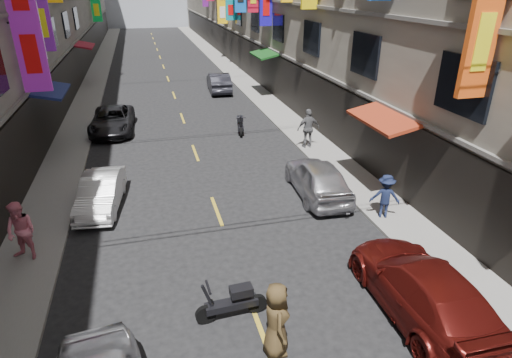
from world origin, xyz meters
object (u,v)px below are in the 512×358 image
scooter_far_right (240,125)px  pedestrian_lfar (21,231)px  car_right_near (423,289)px  car_right_mid (318,178)px  car_right_far (219,82)px  car_left_far (112,120)px  pedestrian_rnear (385,196)px  pedestrian_crossing (276,320)px  scooter_crossing (233,303)px  car_left_mid (101,193)px  pedestrian_rfar (308,128)px

scooter_far_right → pedestrian_lfar: 13.26m
car_right_near → car_right_mid: (0.00, 6.77, -0.00)m
car_right_far → car_left_far: bearing=50.4°
pedestrian_rnear → pedestrian_crossing: 7.11m
scooter_crossing → car_left_mid: bearing=24.4°
car_right_mid → car_left_far: bearing=-48.7°
pedestrian_rfar → pedestrian_crossing: (-5.29, -11.80, -0.17)m
car_right_near → car_left_mid: bearing=-43.0°
car_left_mid → car_left_far: 9.06m
pedestrian_lfar → scooter_crossing: bearing=-8.3°
car_right_far → pedestrian_lfar: 21.96m
pedestrian_lfar → pedestrian_rnear: bearing=24.8°
car_right_near → pedestrian_crossing: size_ratio=2.74×
scooter_crossing → car_right_near: size_ratio=0.36×
car_right_mid → pedestrian_crossing: bearing=64.4°
scooter_crossing → car_left_mid: car_left_mid is taller
scooter_crossing → car_left_far: bearing=9.5°
pedestrian_lfar → pedestrian_rnear: pedestrian_lfar is taller
scooter_far_right → pedestrian_rfar: pedestrian_rfar is taller
car_left_mid → pedestrian_lfar: 3.54m
pedestrian_crossing → car_left_mid: bearing=32.1°
car_left_far → car_right_near: bearing=-61.7°
car_right_near → scooter_far_right: bearing=-84.2°
pedestrian_rfar → car_left_far: bearing=-31.4°
pedestrian_crossing → pedestrian_lfar: bearing=54.7°
car_right_far → pedestrian_rfar: pedestrian_rfar is taller
pedestrian_rfar → pedestrian_crossing: pedestrian_rfar is taller
scooter_crossing → scooter_far_right: same height
car_left_mid → pedestrian_lfar: bearing=-116.6°
scooter_crossing → scooter_far_right: 14.18m
car_right_mid → car_right_far: 17.97m
car_right_near → pedestrian_rnear: pedestrian_rnear is taller
car_right_near → pedestrian_lfar: 11.06m
car_left_mid → car_right_mid: 8.07m
car_left_mid → car_right_near: size_ratio=0.74×
scooter_crossing → pedestrian_rnear: 6.94m
scooter_far_right → car_right_near: bearing=104.8°
scooter_far_right → pedestrian_rnear: size_ratio=1.15×
car_right_mid → pedestrian_rnear: bearing=125.5°
car_right_mid → pedestrian_rnear: (1.50, -2.36, 0.18)m
car_left_mid → pedestrian_rnear: 10.09m
pedestrian_crossing → car_left_far: bearing=18.3°
car_left_far → pedestrian_lfar: size_ratio=2.58×
scooter_crossing → pedestrian_rfar: pedestrian_rfar is taller
scooter_far_right → pedestrian_crossing: (-2.64, -15.09, 0.47)m
car_left_mid → car_left_far: bearing=96.5°
car_left_mid → pedestrian_rfar: size_ratio=1.92×
car_right_far → scooter_crossing: bearing=83.9°
pedestrian_rnear → pedestrian_rfar: bearing=-64.6°
car_right_mid → pedestrian_rfar: bearing=-103.8°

